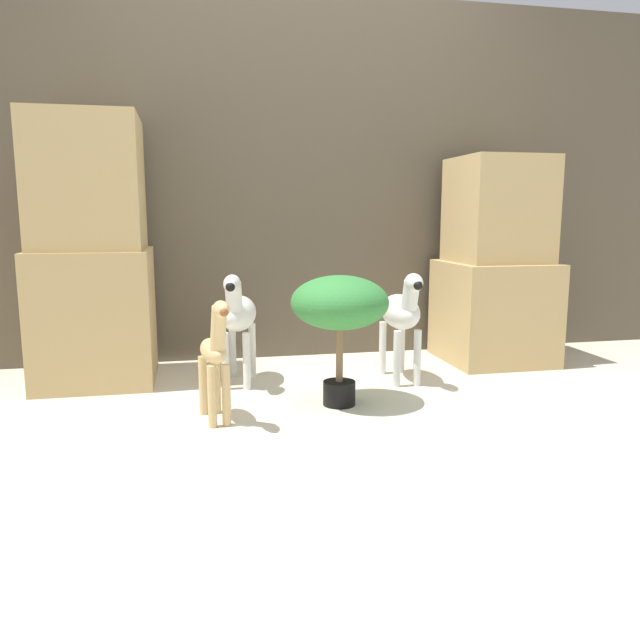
# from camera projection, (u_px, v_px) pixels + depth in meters

# --- Properties ---
(ground_plane) EXTENTS (14.00, 14.00, 0.00)m
(ground_plane) POSITION_uv_depth(u_px,v_px,m) (343.00, 415.00, 2.82)
(ground_plane) COLOR beige
(wall_back) EXTENTS (6.40, 0.08, 2.20)m
(wall_back) POSITION_uv_depth(u_px,v_px,m) (295.00, 181.00, 3.86)
(wall_back) COLOR brown
(wall_back) RESTS_ON ground_plane
(rock_pillar_left) EXTENTS (0.60, 0.62, 1.40)m
(rock_pillar_left) POSITION_uv_depth(u_px,v_px,m) (92.00, 258.00, 3.29)
(rock_pillar_left) COLOR tan
(rock_pillar_left) RESTS_ON ground_plane
(rock_pillar_right) EXTENTS (0.60, 0.62, 1.23)m
(rock_pillar_right) POSITION_uv_depth(u_px,v_px,m) (495.00, 270.00, 3.78)
(rock_pillar_right) COLOR tan
(rock_pillar_right) RESTS_ON ground_plane
(zebra_right) EXTENTS (0.20, 0.51, 0.60)m
(zebra_right) POSITION_uv_depth(u_px,v_px,m) (402.00, 313.00, 3.33)
(zebra_right) COLOR silver
(zebra_right) RESTS_ON ground_plane
(zebra_left) EXTENTS (0.26, 0.51, 0.60)m
(zebra_left) POSITION_uv_depth(u_px,v_px,m) (238.00, 315.00, 3.27)
(zebra_left) COLOR silver
(zebra_left) RESTS_ON ground_plane
(giraffe_figurine) EXTENTS (0.15, 0.38, 0.55)m
(giraffe_figurine) POSITION_uv_depth(u_px,v_px,m) (215.00, 355.00, 2.67)
(giraffe_figurine) COLOR tan
(giraffe_figurine) RESTS_ON ground_plane
(potted_palm_front) EXTENTS (0.46, 0.46, 0.62)m
(potted_palm_front) POSITION_uv_depth(u_px,v_px,m) (340.00, 307.00, 2.89)
(potted_palm_front) COLOR black
(potted_palm_front) RESTS_ON ground_plane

